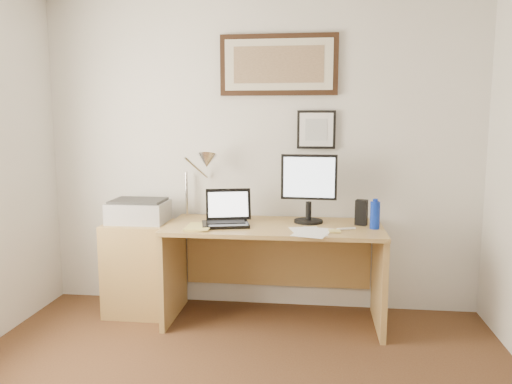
# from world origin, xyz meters

# --- Properties ---
(wall_back) EXTENTS (3.50, 0.02, 2.50)m
(wall_back) POSITION_xyz_m (0.00, 2.00, 1.25)
(wall_back) COLOR silver
(wall_back) RESTS_ON ground
(side_cabinet) EXTENTS (0.50, 0.40, 0.73)m
(side_cabinet) POSITION_xyz_m (-0.92, 1.68, 0.36)
(side_cabinet) COLOR #9E7A42
(side_cabinet) RESTS_ON floor
(water_bottle) EXTENTS (0.07, 0.07, 0.20)m
(water_bottle) POSITION_xyz_m (0.88, 1.59, 0.85)
(water_bottle) COLOR #0C29A6
(water_bottle) RESTS_ON desk
(bottle_cap) EXTENTS (0.04, 0.04, 0.02)m
(bottle_cap) POSITION_xyz_m (0.88, 1.59, 0.96)
(bottle_cap) COLOR #0C29A6
(bottle_cap) RESTS_ON water_bottle
(speaker) EXTENTS (0.10, 0.09, 0.19)m
(speaker) POSITION_xyz_m (0.79, 1.71, 0.84)
(speaker) COLOR black
(speaker) RESTS_ON desk
(paper_sheet_a) EXTENTS (0.29, 0.35, 0.00)m
(paper_sheet_a) POSITION_xyz_m (0.40, 1.44, 0.75)
(paper_sheet_a) COLOR white
(paper_sheet_a) RESTS_ON desk
(paper_sheet_b) EXTENTS (0.30, 0.37, 0.00)m
(paper_sheet_b) POSITION_xyz_m (0.44, 1.41, 0.75)
(paper_sheet_b) COLOR white
(paper_sheet_b) RESTS_ON desk
(sticky_pad) EXTENTS (0.09, 0.09, 0.01)m
(sticky_pad) POSITION_xyz_m (0.59, 1.46, 0.76)
(sticky_pad) COLOR #DAC667
(sticky_pad) RESTS_ON desk
(marker_pen) EXTENTS (0.14, 0.06, 0.02)m
(marker_pen) POSITION_xyz_m (0.67, 1.53, 0.76)
(marker_pen) COLOR white
(marker_pen) RESTS_ON desk
(book) EXTENTS (0.19, 0.25, 0.02)m
(book) POSITION_xyz_m (-0.47, 1.45, 0.76)
(book) COLOR #DBC867
(book) RESTS_ON desk
(desk) EXTENTS (1.60, 0.70, 0.75)m
(desk) POSITION_xyz_m (0.15, 1.72, 0.51)
(desk) COLOR #9E7A42
(desk) RESTS_ON floor
(laptop) EXTENTS (0.39, 0.37, 0.26)m
(laptop) POSITION_xyz_m (-0.20, 1.61, 0.81)
(laptop) COLOR black
(laptop) RESTS_ON desk
(lcd_monitor) EXTENTS (0.42, 0.22, 0.52)m
(lcd_monitor) POSITION_xyz_m (0.40, 1.75, 1.04)
(lcd_monitor) COLOR black
(lcd_monitor) RESTS_ON desk
(printer) EXTENTS (0.44, 0.34, 0.18)m
(printer) POSITION_xyz_m (-0.92, 1.71, 0.82)
(printer) COLOR #A8A8AB
(printer) RESTS_ON side_cabinet
(desk_lamp) EXTENTS (0.29, 0.27, 0.53)m
(desk_lamp) POSITION_xyz_m (-0.41, 1.81, 1.19)
(desk_lamp) COLOR silver
(desk_lamp) RESTS_ON desk
(picture_large) EXTENTS (0.92, 0.04, 0.47)m
(picture_large) POSITION_xyz_m (0.15, 1.97, 1.95)
(picture_large) COLOR black
(picture_large) RESTS_ON wall_back
(picture_small) EXTENTS (0.30, 0.03, 0.30)m
(picture_small) POSITION_xyz_m (0.45, 1.97, 1.45)
(picture_small) COLOR black
(picture_small) RESTS_ON wall_back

